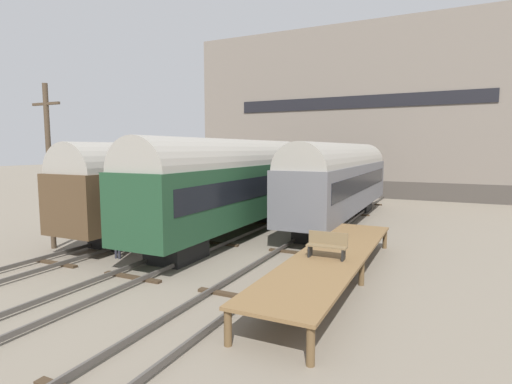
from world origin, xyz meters
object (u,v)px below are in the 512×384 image
Objects in this scene: train_car_brown at (188,179)px; bench at (327,244)px; train_car_grey at (341,178)px; utility_pole at (49,164)px; person_worker at (117,234)px; train_car_green at (234,182)px.

train_car_brown reaches higher than bench.
train_car_grey is 16.90m from utility_pole.
train_car_brown is 13.13× the size of bench.
utility_pole is (-13.50, -0.48, 2.59)m from bench.
utility_pole is (-11.00, -12.77, 1.14)m from train_car_grey.
person_worker is at bearing -176.82° from bench.
train_car_grey is 12.63m from bench.
bench is 13.75m from utility_pole.
train_car_brown is 8.34m from person_worker.
train_car_grey is (4.31, 6.66, -0.08)m from train_car_green.
person_worker is at bearing -0.53° from utility_pole.
bench is 0.18× the size of utility_pole.
utility_pole is (-4.19, 0.04, 3.01)m from person_worker.
train_car_grey is 14.63m from person_worker.
train_car_green is at bearing -22.41° from train_car_brown.
train_car_brown is 8.32m from utility_pole.
train_car_grey is 9.55× the size of person_worker.
train_car_green reaches higher than train_car_brown.
train_car_brown is 9.91m from train_car_grey.
person_worker is (-9.31, -0.52, -0.42)m from bench.
utility_pole is at bearing -106.80° from train_car_brown.
train_car_green is 8.83× the size of person_worker.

